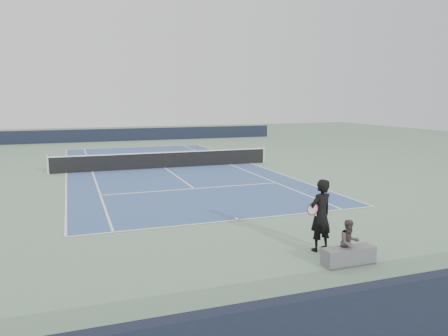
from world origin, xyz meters
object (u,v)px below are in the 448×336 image
object	(u,v)px
tennis_ball	(342,260)
spectator_bench	(349,249)
tennis_player	(321,215)
tennis_net	(165,160)

from	to	relation	value
tennis_ball	spectator_bench	xyz separation A→B (m)	(0.02, -0.24, 0.36)
tennis_player	spectator_bench	bearing A→B (deg)	-83.29
spectator_bench	tennis_net	bearing A→B (deg)	93.85
tennis_net	tennis_player	world-z (taller)	tennis_player
tennis_net	spectator_bench	size ratio (longest dim) A/B	9.53
tennis_player	tennis_ball	bearing A→B (deg)	-82.94
tennis_net	tennis_ball	distance (m)	16.27
tennis_player	tennis_ball	distance (m)	1.29
tennis_net	spectator_bench	xyz separation A→B (m)	(1.11, -16.47, -0.11)
tennis_net	spectator_bench	bearing A→B (deg)	-86.15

